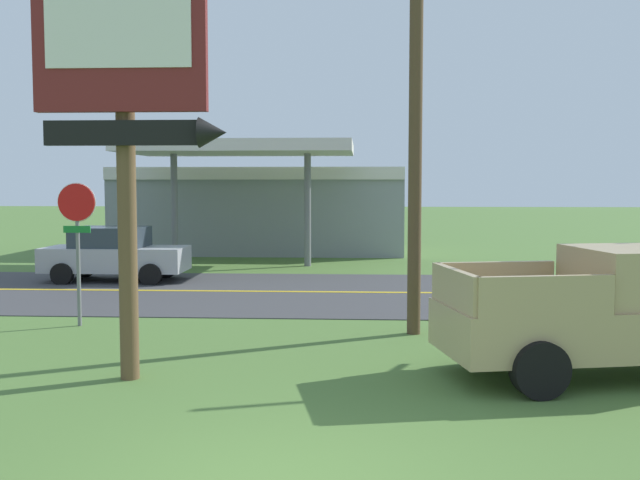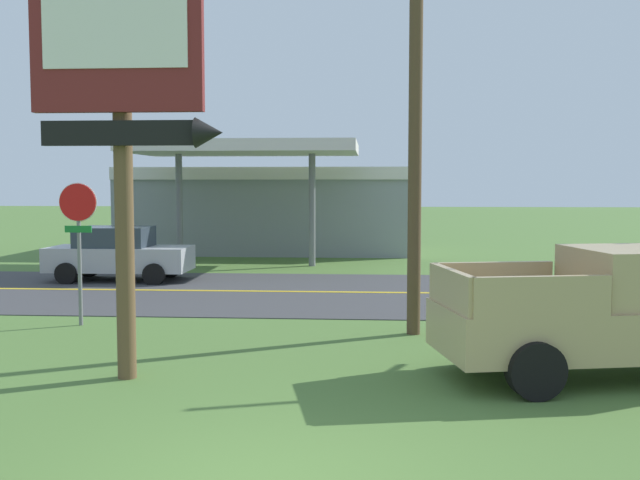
{
  "view_description": "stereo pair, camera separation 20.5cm",
  "coord_description": "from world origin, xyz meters",
  "px_view_note": "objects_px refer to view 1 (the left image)",
  "views": [
    {
      "loc": [
        0.85,
        -6.91,
        2.92
      ],
      "look_at": [
        0.0,
        8.0,
        1.8
      ],
      "focal_mm": 41.92,
      "sensor_mm": 36.0,
      "label": 1
    },
    {
      "loc": [
        1.05,
        -6.9,
        2.92
      ],
      "look_at": [
        0.0,
        8.0,
        1.8
      ],
      "focal_mm": 41.92,
      "sensor_mm": 36.0,
      "label": 2
    }
  ],
  "objects_px": {
    "utility_pole": "(416,72)",
    "car_silver_near_lane": "(115,254)",
    "gas_station": "(262,207)",
    "stop_sign": "(77,228)",
    "motel_sign": "(127,101)",
    "pickup_tan_parked_on_lawn": "(617,313)"
  },
  "relations": [
    {
      "from": "utility_pole",
      "to": "gas_station",
      "type": "bearing_deg",
      "value": 106.94
    },
    {
      "from": "motel_sign",
      "to": "stop_sign",
      "type": "distance_m",
      "value": 5.25
    },
    {
      "from": "utility_pole",
      "to": "car_silver_near_lane",
      "type": "bearing_deg",
      "value": 138.72
    },
    {
      "from": "motel_sign",
      "to": "pickup_tan_parked_on_lawn",
      "type": "distance_m",
      "value": 7.97
    },
    {
      "from": "car_silver_near_lane",
      "to": "gas_station",
      "type": "bearing_deg",
      "value": 73.14
    },
    {
      "from": "utility_pole",
      "to": "motel_sign",
      "type": "bearing_deg",
      "value": -139.6
    },
    {
      "from": "stop_sign",
      "to": "gas_station",
      "type": "bearing_deg",
      "value": 85.1
    },
    {
      "from": "motel_sign",
      "to": "pickup_tan_parked_on_lawn",
      "type": "height_order",
      "value": "motel_sign"
    },
    {
      "from": "gas_station",
      "to": "pickup_tan_parked_on_lawn",
      "type": "relative_size",
      "value": 2.19
    },
    {
      "from": "stop_sign",
      "to": "motel_sign",
      "type": "bearing_deg",
      "value": -59.96
    },
    {
      "from": "motel_sign",
      "to": "stop_sign",
      "type": "height_order",
      "value": "motel_sign"
    },
    {
      "from": "motel_sign",
      "to": "car_silver_near_lane",
      "type": "height_order",
      "value": "motel_sign"
    },
    {
      "from": "gas_station",
      "to": "car_silver_near_lane",
      "type": "bearing_deg",
      "value": -106.86
    },
    {
      "from": "motel_sign",
      "to": "utility_pole",
      "type": "bearing_deg",
      "value": 40.4
    },
    {
      "from": "car_silver_near_lane",
      "to": "motel_sign",
      "type": "bearing_deg",
      "value": -70.21
    },
    {
      "from": "utility_pole",
      "to": "pickup_tan_parked_on_lawn",
      "type": "relative_size",
      "value": 1.73
    },
    {
      "from": "motel_sign",
      "to": "stop_sign",
      "type": "relative_size",
      "value": 2.06
    },
    {
      "from": "gas_station",
      "to": "car_silver_near_lane",
      "type": "height_order",
      "value": "gas_station"
    },
    {
      "from": "motel_sign",
      "to": "car_silver_near_lane",
      "type": "relative_size",
      "value": 1.44
    },
    {
      "from": "pickup_tan_parked_on_lawn",
      "to": "gas_station",
      "type": "bearing_deg",
      "value": 111.69
    },
    {
      "from": "utility_pole",
      "to": "car_silver_near_lane",
      "type": "distance_m",
      "value": 12.0
    },
    {
      "from": "stop_sign",
      "to": "pickup_tan_parked_on_lawn",
      "type": "relative_size",
      "value": 0.54
    }
  ]
}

